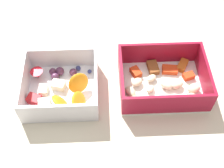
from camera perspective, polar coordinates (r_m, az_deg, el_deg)
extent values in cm
cube|color=beige|center=(67.17, 0.49, -0.64)|extent=(80.00, 80.00, 2.00)
cube|color=white|center=(66.75, 9.45, -0.30)|extent=(19.33, 15.33, 0.60)
cube|color=maroon|center=(63.05, 1.78, 1.10)|extent=(1.33, 14.42, 5.84)
cube|color=maroon|center=(66.54, 17.46, 1.58)|extent=(1.33, 14.42, 5.84)
cube|color=maroon|center=(68.46, 9.01, 5.98)|extent=(17.43, 1.48, 5.84)
cube|color=maroon|center=(60.40, 10.75, -3.88)|extent=(17.43, 1.48, 5.84)
ellipsoid|color=beige|center=(65.10, 4.83, 0.37)|extent=(3.30, 3.09, 1.35)
ellipsoid|color=beige|center=(66.03, 7.69, 0.85)|extent=(2.85, 2.68, 1.17)
ellipsoid|color=beige|center=(62.67, 6.78, -3.29)|extent=(2.75, 2.28, 1.18)
ellipsoid|color=beige|center=(64.77, 15.07, -2.50)|extent=(3.05, 2.31, 1.42)
ellipsoid|color=beige|center=(65.94, 12.36, -0.05)|extent=(3.24, 2.51, 1.47)
ellipsoid|color=beige|center=(64.62, 7.41, -0.94)|extent=(2.42, 2.54, 1.04)
ellipsoid|color=beige|center=(62.25, 4.75, -3.22)|extent=(3.64, 3.38, 1.49)
ellipsoid|color=beige|center=(63.60, 3.57, -1.39)|extent=(3.03, 3.29, 1.35)
ellipsoid|color=beige|center=(63.47, 11.40, -2.94)|extent=(3.43, 3.57, 1.47)
ellipsoid|color=beige|center=(65.48, 10.44, -0.13)|extent=(3.43, 3.40, 1.42)
ellipsoid|color=beige|center=(66.17, 15.43, -0.81)|extent=(3.16, 2.36, 1.49)
cube|color=red|center=(68.43, 14.54, 1.43)|extent=(2.77, 2.20, 1.20)
cube|color=red|center=(68.75, 11.08, 2.72)|extent=(3.79, 2.76, 1.10)
cube|color=red|center=(67.04, 4.60, 2.26)|extent=(2.67, 3.17, 1.39)
cube|color=brown|center=(68.41, 7.89, 3.15)|extent=(2.56, 3.77, 1.25)
cube|color=#AD5B1E|center=(70.08, 13.42, 3.52)|extent=(3.35, 3.82, 1.26)
cube|color=#387A33|center=(67.69, 14.87, -0.22)|extent=(0.60, 0.40, 0.20)
cube|color=#387A33|center=(63.82, 10.99, -3.88)|extent=(0.60, 0.40, 0.20)
cube|color=#387A33|center=(65.01, 6.96, -1.34)|extent=(0.60, 0.40, 0.20)
cube|color=#387A33|center=(64.95, 14.12, -3.35)|extent=(0.60, 0.40, 0.20)
cube|color=white|center=(65.87, -9.58, -1.41)|extent=(16.61, 15.83, 0.60)
cube|color=white|center=(64.98, -16.61, -0.09)|extent=(1.37, 15.04, 5.49)
cube|color=white|center=(62.73, -3.05, 0.37)|extent=(1.37, 15.04, 5.49)
cube|color=white|center=(67.86, -9.58, 5.08)|extent=(14.67, 1.36, 5.49)
cube|color=white|center=(59.50, -10.37, -5.51)|extent=(14.67, 1.36, 5.49)
ellipsoid|color=orange|center=(63.17, -6.47, 0.16)|extent=(5.51, 4.90, 4.82)
ellipsoid|color=orange|center=(61.34, -9.92, -3.52)|extent=(5.30, 5.49, 4.23)
ellipsoid|color=orange|center=(60.77, -6.41, -3.41)|extent=(4.60, 5.18, 4.44)
cube|color=#F4EACC|center=(65.60, -13.07, -1.14)|extent=(1.99, 2.56, 1.46)
cube|color=#F4EACC|center=(62.91, -12.82, -4.25)|extent=(2.63, 3.41, 1.98)
cube|color=#F4EACC|center=(65.52, -10.26, -0.27)|extent=(3.33, 2.87, 1.69)
cube|color=red|center=(64.60, -14.76, -2.88)|extent=(3.35, 3.03, 1.64)
sphere|color=#562D4C|center=(67.06, -10.90, 1.39)|extent=(1.73, 1.73, 1.73)
sphere|color=#562D4C|center=(67.19, -7.49, 2.26)|extent=(1.74, 1.74, 1.74)
sphere|color=#562D4C|center=(67.72, -10.02, 2.45)|extent=(1.92, 1.92, 1.92)
sphere|color=#562D4C|center=(68.06, -11.33, 2.33)|extent=(1.67, 1.67, 1.67)
cone|color=red|center=(67.94, -14.16, 1.78)|extent=(2.84, 2.84, 2.27)
sphere|color=navy|center=(66.28, -5.53, 1.01)|extent=(0.98, 0.98, 0.98)
sphere|color=navy|center=(67.47, -4.34, 2.43)|extent=(0.91, 0.91, 0.91)
sphere|color=navy|center=(68.11, -6.53, 3.02)|extent=(1.18, 1.18, 1.18)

